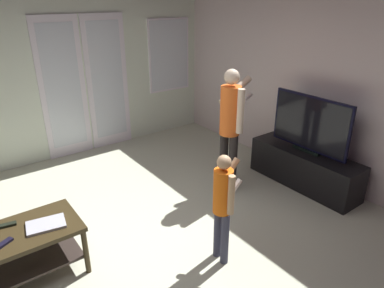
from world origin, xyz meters
name	(u,v)px	position (x,y,z in m)	size (l,w,h in m)	color
ground_plane	(142,252)	(0.00, 0.00, -0.01)	(5.56, 5.58, 0.02)	beige
wall_back_with_doors	(51,75)	(0.12, 2.76, 1.29)	(5.56, 0.09, 2.65)	silver
wall_right_plain	(324,84)	(2.75, 0.00, 1.31)	(0.06, 5.58, 2.62)	silver
coffee_table	(28,243)	(-0.95, 0.31, 0.36)	(0.90, 0.58, 0.50)	#322715
tv_stand	(304,168)	(2.40, -0.12, 0.24)	(0.44, 1.50, 0.49)	black
flat_screen_tv	(310,124)	(2.40, -0.11, 0.86)	(0.08, 1.09, 0.74)	black
person_adult	(231,120)	(1.53, 0.42, 0.95)	(0.67, 0.44, 1.58)	black
person_child	(223,200)	(0.57, -0.55, 0.66)	(0.40, 0.30, 1.11)	#38394D
laptop_closed	(46,225)	(-0.78, 0.26, 0.51)	(0.32, 0.22, 0.02)	#AAABB8
tv_remote_black	(3,244)	(-1.14, 0.20, 0.51)	(0.17, 0.05, 0.02)	black
dvd_remote_slim	(6,225)	(-1.06, 0.46, 0.51)	(0.17, 0.05, 0.02)	black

